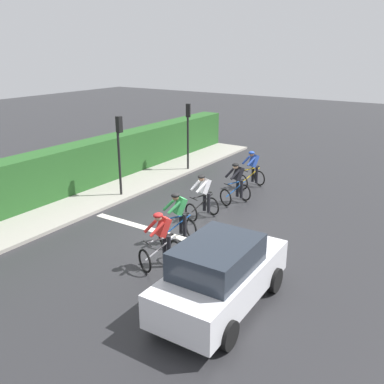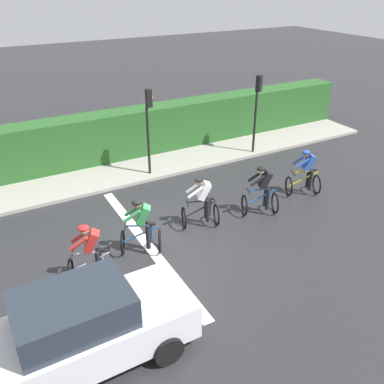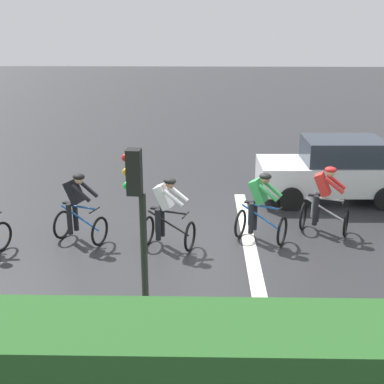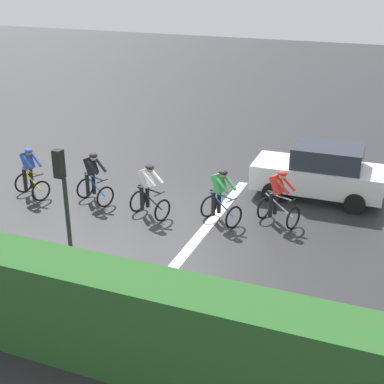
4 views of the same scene
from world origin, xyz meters
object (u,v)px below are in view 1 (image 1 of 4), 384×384
cyclist_second (237,184)px  traffic_light_near_crossing (119,144)px  cyclist_trailing (162,241)px  traffic_light_far_junction (188,127)px  car_white (221,274)px  cyclist_mid (203,197)px  cyclist_fourth (178,219)px  cyclist_lead (252,170)px

cyclist_second → traffic_light_near_crossing: traffic_light_near_crossing is taller
cyclist_trailing → traffic_light_far_junction: bearing=119.5°
cyclist_trailing → car_white: car_white is taller
cyclist_second → traffic_light_far_junction: 5.23m
cyclist_second → cyclist_trailing: (0.65, -5.75, 0.00)m
cyclist_mid → car_white: bearing=-53.8°
cyclist_mid → car_white: 5.57m
cyclist_mid → cyclist_fourth: (0.40, -2.12, 0.00)m
cyclist_lead → cyclist_fourth: 6.33m
cyclist_fourth → car_white: bearing=-39.4°
cyclist_mid → cyclist_trailing: size_ratio=1.00×
cyclist_mid → cyclist_trailing: same height
cyclist_lead → traffic_light_far_junction: (-3.84, 0.66, 1.43)m
cyclist_second → cyclist_mid: 2.07m
cyclist_mid → traffic_light_far_junction: 6.39m
cyclist_second → cyclist_mid: size_ratio=1.00×
cyclist_mid → traffic_light_near_crossing: (-4.03, 0.10, 1.43)m
cyclist_trailing → traffic_light_far_junction: 9.93m
cyclist_trailing → traffic_light_far_junction: traffic_light_far_junction is taller
cyclist_fourth → cyclist_second: bearing=91.6°
cyclist_lead → cyclist_fourth: bearing=-85.8°
cyclist_lead → car_white: (3.35, -8.69, 0.08)m
traffic_light_near_crossing → cyclist_lead: bearing=45.9°
cyclist_second → cyclist_trailing: bearing=-83.5°
cyclist_lead → car_white: 9.31m
cyclist_fourth → traffic_light_near_crossing: bearing=153.3°
cyclist_lead → traffic_light_far_junction: size_ratio=0.50×
cyclist_second → cyclist_mid: bearing=-97.7°
cyclist_lead → cyclist_mid: (0.06, -4.19, 0.00)m
cyclist_second → cyclist_trailing: 5.79m
cyclist_fourth → traffic_light_near_crossing: traffic_light_near_crossing is taller
cyclist_fourth → traffic_light_near_crossing: size_ratio=0.50×
cyclist_lead → traffic_light_near_crossing: traffic_light_near_crossing is taller
cyclist_mid → traffic_light_near_crossing: bearing=178.5°
cyclist_mid → cyclist_trailing: 3.81m
cyclist_lead → cyclist_mid: size_ratio=1.00×
cyclist_second → traffic_light_far_junction: size_ratio=0.50×
cyclist_mid → car_white: car_white is taller
car_white → traffic_light_far_junction: (-7.19, 9.35, 1.35)m
cyclist_mid → traffic_light_far_junction: (-3.90, 4.85, 1.43)m
cyclist_fourth → cyclist_mid: bearing=100.6°
car_white → cyclist_mid: bearing=126.2°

